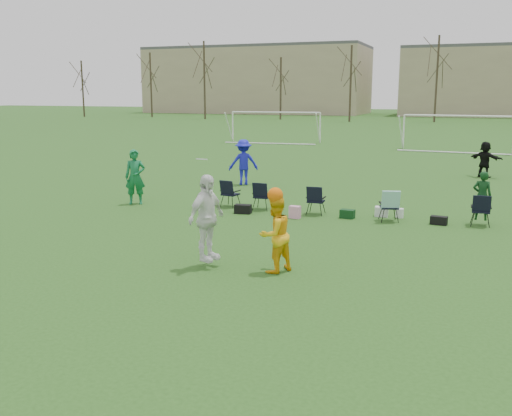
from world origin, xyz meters
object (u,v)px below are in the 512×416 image
at_px(goal_mid, 458,123).
at_px(fielder_blue, 243,162).
at_px(fielder_green_near, 135,177).
at_px(fielder_black, 485,159).
at_px(goal_left, 276,118).
at_px(center_contest, 238,225).

bearing_deg(goal_mid, fielder_blue, -109.38).
bearing_deg(fielder_green_near, fielder_black, 18.57).
height_order(fielder_blue, fielder_black, fielder_blue).
bearing_deg(fielder_black, goal_left, -14.51).
distance_m(fielder_black, goal_left, 21.72).
relative_size(center_contest, goal_mid, 0.34).
xyz_separation_m(goal_left, goal_mid, (14.00, -2.00, 0.00)).
height_order(goal_left, goal_mid, same).
bearing_deg(goal_left, center_contest, -77.61).
distance_m(fielder_blue, goal_mid, 20.88).
bearing_deg(fielder_green_near, goal_left, 72.26).
height_order(fielder_green_near, goal_mid, goal_mid).
bearing_deg(center_contest, fielder_green_near, 137.63).
height_order(fielder_green_near, fielder_black, fielder_green_near).
height_order(center_contest, goal_mid, center_contest).
xyz_separation_m(fielder_green_near, fielder_black, (11.94, 11.64, -0.14)).
bearing_deg(fielder_black, fielder_blue, 60.93).
height_order(fielder_blue, goal_left, goal_left).
distance_m(goal_left, goal_mid, 14.14).
xyz_separation_m(fielder_black, center_contest, (-5.47, -17.54, 0.19)).
bearing_deg(fielder_green_near, fielder_blue, 44.36).
height_order(center_contest, goal_left, center_contest).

